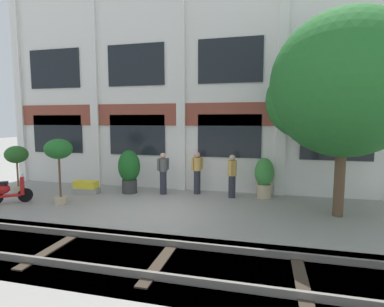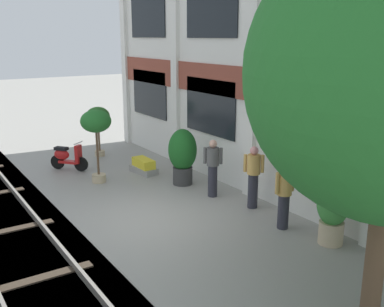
{
  "view_description": "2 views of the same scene",
  "coord_description": "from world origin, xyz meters",
  "px_view_note": "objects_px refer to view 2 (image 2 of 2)",
  "views": [
    {
      "loc": [
        3.37,
        -8.67,
        2.84
      ],
      "look_at": [
        0.97,
        1.04,
        1.75
      ],
      "focal_mm": 28.0,
      "sensor_mm": 36.0,
      "label": 1
    },
    {
      "loc": [
        9.14,
        -4.88,
        4.37
      ],
      "look_at": [
        -0.49,
        1.49,
        1.33
      ],
      "focal_mm": 42.0,
      "sensor_mm": 36.0,
      "label": 2
    }
  ],
  "objects_px": {
    "scooter_near_curb": "(67,157)",
    "resident_watching_tracks": "(213,166)",
    "potted_plant_low_pan": "(98,118)",
    "potted_plant_ribbed_drum": "(183,154)",
    "resident_by_doorway": "(284,193)",
    "resident_near_plants": "(253,175)",
    "potted_plant_square_trough": "(144,166)",
    "potted_plant_tall_urn": "(96,126)",
    "potted_plant_stone_basin": "(333,209)"
  },
  "relations": [
    {
      "from": "potted_plant_low_pan",
      "to": "potted_plant_ribbed_drum",
      "type": "relative_size",
      "value": 1.09
    },
    {
      "from": "potted_plant_low_pan",
      "to": "resident_watching_tracks",
      "type": "relative_size",
      "value": 1.14
    },
    {
      "from": "potted_plant_low_pan",
      "to": "potted_plant_square_trough",
      "type": "relative_size",
      "value": 1.73
    },
    {
      "from": "potted_plant_ribbed_drum",
      "to": "resident_by_doorway",
      "type": "relative_size",
      "value": 1.06
    },
    {
      "from": "resident_by_doorway",
      "to": "resident_watching_tracks",
      "type": "relative_size",
      "value": 0.99
    },
    {
      "from": "resident_watching_tracks",
      "to": "resident_near_plants",
      "type": "relative_size",
      "value": 0.98
    },
    {
      "from": "potted_plant_low_pan",
      "to": "resident_by_doorway",
      "type": "bearing_deg",
      "value": 7.02
    },
    {
      "from": "potted_plant_ribbed_drum",
      "to": "resident_watching_tracks",
      "type": "distance_m",
      "value": 1.38
    },
    {
      "from": "potted_plant_ribbed_drum",
      "to": "scooter_near_curb",
      "type": "distance_m",
      "value": 4.19
    },
    {
      "from": "potted_plant_stone_basin",
      "to": "resident_by_doorway",
      "type": "xyz_separation_m",
      "value": [
        -1.15,
        -0.29,
        0.06
      ]
    },
    {
      "from": "potted_plant_square_trough",
      "to": "potted_plant_stone_basin",
      "type": "bearing_deg",
      "value": 8.27
    },
    {
      "from": "potted_plant_ribbed_drum",
      "to": "resident_near_plants",
      "type": "relative_size",
      "value": 1.03
    },
    {
      "from": "resident_by_doorway",
      "to": "potted_plant_tall_urn",
      "type": "bearing_deg",
      "value": -152.42
    },
    {
      "from": "potted_plant_low_pan",
      "to": "resident_watching_tracks",
      "type": "xyz_separation_m",
      "value": [
        5.88,
        0.95,
        -0.56
      ]
    },
    {
      "from": "potted_plant_ribbed_drum",
      "to": "resident_watching_tracks",
      "type": "xyz_separation_m",
      "value": [
        1.37,
        0.12,
        -0.07
      ]
    },
    {
      "from": "potted_plant_ribbed_drum",
      "to": "resident_near_plants",
      "type": "xyz_separation_m",
      "value": [
        2.64,
        0.49,
        -0.05
      ]
    },
    {
      "from": "scooter_near_curb",
      "to": "resident_near_plants",
      "type": "bearing_deg",
      "value": -13.06
    },
    {
      "from": "potted_plant_tall_urn",
      "to": "resident_watching_tracks",
      "type": "xyz_separation_m",
      "value": [
        2.95,
        2.18,
        -0.9
      ]
    },
    {
      "from": "potted_plant_stone_basin",
      "to": "resident_by_doorway",
      "type": "height_order",
      "value": "resident_by_doorway"
    },
    {
      "from": "potted_plant_low_pan",
      "to": "potted_plant_square_trough",
      "type": "bearing_deg",
      "value": 7.04
    },
    {
      "from": "scooter_near_curb",
      "to": "potted_plant_tall_urn",
      "type": "bearing_deg",
      "value": -27.11
    },
    {
      "from": "potted_plant_low_pan",
      "to": "resident_watching_tracks",
      "type": "bearing_deg",
      "value": 9.19
    },
    {
      "from": "potted_plant_low_pan",
      "to": "scooter_near_curb",
      "type": "relative_size",
      "value": 1.63
    },
    {
      "from": "potted_plant_tall_urn",
      "to": "resident_near_plants",
      "type": "distance_m",
      "value": 5.01
    },
    {
      "from": "scooter_near_curb",
      "to": "resident_watching_tracks",
      "type": "height_order",
      "value": "resident_watching_tracks"
    },
    {
      "from": "potted_plant_low_pan",
      "to": "potted_plant_tall_urn",
      "type": "relative_size",
      "value": 0.82
    },
    {
      "from": "potted_plant_stone_basin",
      "to": "potted_plant_tall_urn",
      "type": "xyz_separation_m",
      "value": [
        -6.76,
        -2.57,
        0.96
      ]
    },
    {
      "from": "potted_plant_low_pan",
      "to": "potted_plant_tall_urn",
      "type": "height_order",
      "value": "potted_plant_tall_urn"
    },
    {
      "from": "resident_by_doorway",
      "to": "resident_near_plants",
      "type": "bearing_deg",
      "value": 174.4
    },
    {
      "from": "potted_plant_low_pan",
      "to": "potted_plant_ribbed_drum",
      "type": "xyz_separation_m",
      "value": [
        4.51,
        0.83,
        -0.49
      ]
    },
    {
      "from": "scooter_near_curb",
      "to": "resident_by_doorway",
      "type": "xyz_separation_m",
      "value": [
        7.41,
        2.65,
        0.42
      ]
    },
    {
      "from": "potted_plant_square_trough",
      "to": "potted_plant_low_pan",
      "type": "bearing_deg",
      "value": -172.96
    },
    {
      "from": "potted_plant_low_pan",
      "to": "potted_plant_stone_basin",
      "type": "height_order",
      "value": "potted_plant_low_pan"
    },
    {
      "from": "potted_plant_square_trough",
      "to": "scooter_near_curb",
      "type": "distance_m",
      "value": 2.63
    },
    {
      "from": "potted_plant_stone_basin",
      "to": "scooter_near_curb",
      "type": "height_order",
      "value": "potted_plant_stone_basin"
    },
    {
      "from": "potted_plant_square_trough",
      "to": "potted_plant_ribbed_drum",
      "type": "relative_size",
      "value": 0.63
    },
    {
      "from": "potted_plant_stone_basin",
      "to": "resident_near_plants",
      "type": "bearing_deg",
      "value": -179.49
    },
    {
      "from": "potted_plant_ribbed_drum",
      "to": "scooter_near_curb",
      "type": "relative_size",
      "value": 1.51
    },
    {
      "from": "resident_by_doorway",
      "to": "potted_plant_square_trough",
      "type": "bearing_deg",
      "value": -167.5
    },
    {
      "from": "resident_near_plants",
      "to": "resident_by_doorway",
      "type": "bearing_deg",
      "value": 31.84
    },
    {
      "from": "potted_plant_low_pan",
      "to": "resident_near_plants",
      "type": "height_order",
      "value": "potted_plant_low_pan"
    },
    {
      "from": "resident_by_doorway",
      "to": "resident_near_plants",
      "type": "distance_m",
      "value": 1.41
    },
    {
      "from": "potted_plant_low_pan",
      "to": "resident_near_plants",
      "type": "distance_m",
      "value": 7.29
    },
    {
      "from": "scooter_near_curb",
      "to": "resident_near_plants",
      "type": "height_order",
      "value": "resident_near_plants"
    },
    {
      "from": "resident_by_doorway",
      "to": "resident_watching_tracks",
      "type": "distance_m",
      "value": 2.66
    },
    {
      "from": "resident_watching_tracks",
      "to": "potted_plant_low_pan",
      "type": "bearing_deg",
      "value": -131.2
    },
    {
      "from": "potted_plant_tall_urn",
      "to": "potted_plant_stone_basin",
      "type": "bearing_deg",
      "value": 20.82
    },
    {
      "from": "potted_plant_low_pan",
      "to": "resident_near_plants",
      "type": "bearing_deg",
      "value": 10.49
    },
    {
      "from": "potted_plant_stone_basin",
      "to": "potted_plant_ribbed_drum",
      "type": "height_order",
      "value": "potted_plant_ribbed_drum"
    },
    {
      "from": "resident_watching_tracks",
      "to": "potted_plant_square_trough",
      "type": "bearing_deg",
      "value": -129.17
    }
  ]
}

